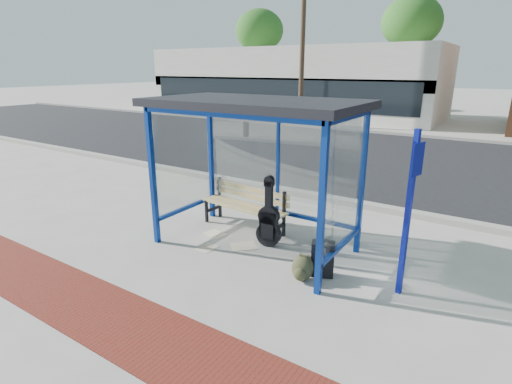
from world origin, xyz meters
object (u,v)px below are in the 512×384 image
Objects in this scene: bench at (245,204)px; suitcase at (323,259)px; guitar_bag at (269,223)px; backpack at (302,269)px.

bench reaches higher than suitcase.
guitar_bag is (0.78, -0.45, -0.05)m from bench.
bench is 2.13m from backpack.
backpack is at bearing -144.27° from suitcase.
suitcase reaches higher than backpack.
guitar_bag is at bearing -24.84° from bench.
suitcase is at bearing -19.14° from bench.
backpack is (-0.18, -0.28, -0.08)m from suitcase.
guitar_bag is 3.07× the size of backpack.
bench is at bearing 141.64° from guitar_bag.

